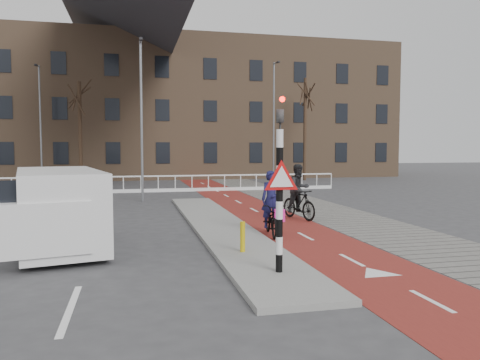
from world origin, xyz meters
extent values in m
plane|color=#38383A|center=(0.00, 0.00, 0.00)|extent=(120.00, 120.00, 0.00)
cube|color=maroon|center=(1.50, 10.00, 0.01)|extent=(2.50, 60.00, 0.01)
cube|color=slate|center=(4.30, 10.00, 0.01)|extent=(3.00, 60.00, 0.01)
cube|color=gray|center=(-0.70, 4.00, 0.06)|extent=(1.80, 16.00, 0.12)
cylinder|color=black|center=(-0.60, -2.00, 1.56)|extent=(0.14, 0.14, 2.88)
imported|color=black|center=(-0.60, -2.00, 3.40)|extent=(0.13, 0.16, 0.80)
cylinder|color=#FF0C05|center=(-0.60, -2.14, 3.58)|extent=(0.11, 0.02, 0.11)
cylinder|color=gold|center=(-0.90, -0.05, 0.49)|extent=(0.12, 0.12, 0.73)
imported|color=black|center=(0.55, 2.34, 0.50)|extent=(0.89, 1.93, 0.98)
imported|color=#161641|center=(0.55, 2.34, 1.10)|extent=(0.67, 0.49, 1.70)
cube|color=#F42299|center=(0.62, 1.79, 0.69)|extent=(0.31, 0.22, 0.35)
imported|color=black|center=(2.45, 5.17, 0.58)|extent=(1.06, 1.97, 1.14)
imported|color=black|center=(2.45, 5.17, 1.14)|extent=(1.03, 0.90, 1.78)
cube|color=silver|center=(-5.34, 1.87, 1.10)|extent=(2.87, 5.08, 1.92)
cube|color=#1D882B|center=(-6.31, 1.87, 1.00)|extent=(0.66, 3.00, 0.55)
cube|color=#1D882B|center=(-4.37, 1.87, 1.00)|extent=(0.66, 3.00, 0.55)
cube|color=black|center=(-5.34, -0.17, 1.50)|extent=(1.70, 0.41, 0.90)
cylinder|color=black|center=(-5.80, 0.11, 0.34)|extent=(0.37, 0.71, 0.67)
cylinder|color=black|center=(-4.20, 0.45, 0.34)|extent=(0.37, 0.71, 0.67)
cylinder|color=black|center=(-6.48, 3.30, 0.34)|extent=(0.37, 0.71, 0.67)
cylinder|color=black|center=(-4.88, 3.64, 0.34)|extent=(0.37, 0.71, 0.67)
cube|color=silver|center=(-5.00, 17.00, 0.95)|extent=(28.00, 0.08, 0.08)
cube|color=silver|center=(-5.00, 17.00, 0.10)|extent=(28.00, 0.10, 0.20)
cube|color=#7F6047|center=(-3.00, 32.00, 6.00)|extent=(46.00, 10.00, 12.00)
cylinder|color=black|center=(-6.99, 23.47, 3.60)|extent=(0.27, 0.27, 7.19)
cylinder|color=black|center=(10.03, 24.50, 4.07)|extent=(0.25, 0.25, 8.14)
cylinder|color=slate|center=(-3.01, 12.32, 3.87)|extent=(0.12, 0.12, 7.73)
cylinder|color=slate|center=(-9.54, 23.37, 4.09)|extent=(0.12, 0.12, 8.18)
cylinder|color=slate|center=(6.49, 21.49, 4.34)|extent=(0.12, 0.12, 8.69)
camera|label=1|loc=(-3.47, -10.91, 2.64)|focal=35.00mm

